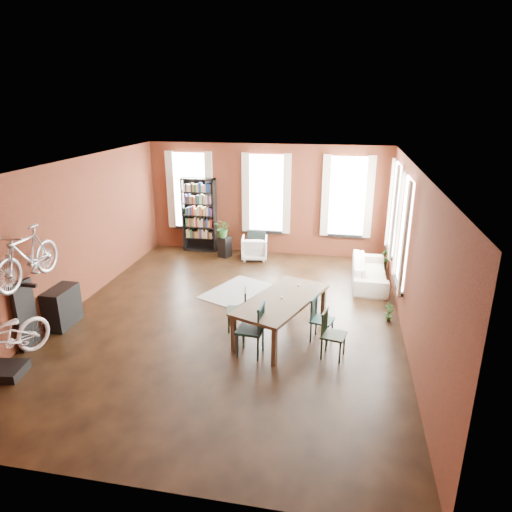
% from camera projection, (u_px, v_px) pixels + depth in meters
% --- Properties ---
extents(room, '(9.00, 9.04, 3.22)m').
position_uv_depth(room, '(247.00, 214.00, 9.45)').
color(room, black).
rests_on(room, ground).
extents(dining_table, '(1.74, 2.44, 0.76)m').
position_uv_depth(dining_table, '(282.00, 316.00, 8.89)').
color(dining_table, '#4E3F2F').
rests_on(dining_table, ground).
extents(dining_chair_a, '(0.49, 0.49, 1.00)m').
position_uv_depth(dining_chair_a, '(250.00, 329.00, 8.13)').
color(dining_chair_a, '#183335').
rests_on(dining_chair_a, ground).
extents(dining_chair_b, '(0.46, 0.46, 0.85)m').
position_uv_depth(dining_chair_b, '(237.00, 310.00, 9.03)').
color(dining_chair_b, black).
rests_on(dining_chair_b, ground).
extents(dining_chair_c, '(0.48, 0.48, 0.88)m').
position_uv_depth(dining_chair_c, '(334.00, 335.00, 8.06)').
color(dining_chair_c, black).
rests_on(dining_chair_c, ground).
extents(dining_chair_d, '(0.49, 0.49, 0.86)m').
position_uv_depth(dining_chair_d, '(322.00, 320.00, 8.63)').
color(dining_chair_d, '#1B3C3C').
rests_on(dining_chair_d, ground).
extents(bookshelf, '(1.00, 0.32, 2.20)m').
position_uv_depth(bookshelf, '(199.00, 215.00, 13.61)').
color(bookshelf, black).
rests_on(bookshelf, ground).
extents(white_armchair, '(0.80, 0.76, 0.73)m').
position_uv_depth(white_armchair, '(254.00, 247.00, 13.07)').
color(white_armchair, silver).
rests_on(white_armchair, ground).
extents(cream_sofa, '(0.61, 2.08, 0.81)m').
position_uv_depth(cream_sofa, '(370.00, 267.00, 11.37)').
color(cream_sofa, beige).
rests_on(cream_sofa, ground).
extents(striped_rug, '(1.68, 2.00, 0.01)m').
position_uv_depth(striped_rug, '(236.00, 291.00, 10.99)').
color(striped_rug, black).
rests_on(striped_rug, ground).
extents(bike_trainer, '(0.64, 0.64, 0.16)m').
position_uv_depth(bike_trainer, '(7.00, 371.00, 7.63)').
color(bike_trainer, black).
rests_on(bike_trainer, ground).
extents(bike_wall_rack, '(0.16, 0.60, 1.30)m').
position_uv_depth(bike_wall_rack, '(26.00, 315.00, 8.35)').
color(bike_wall_rack, black).
rests_on(bike_wall_rack, ground).
extents(console_table, '(0.40, 0.80, 0.80)m').
position_uv_depth(console_table, '(62.00, 307.00, 9.24)').
color(console_table, black).
rests_on(console_table, ground).
extents(plant_stand, '(0.39, 0.39, 0.59)m').
position_uv_depth(plant_stand, '(225.00, 247.00, 13.29)').
color(plant_stand, black).
rests_on(plant_stand, ground).
extents(plant_by_sofa, '(0.63, 0.80, 0.31)m').
position_uv_depth(plant_by_sofa, '(383.00, 264.00, 12.34)').
color(plant_by_sofa, '#274F1F').
rests_on(plant_by_sofa, ground).
extents(plant_small, '(0.41, 0.45, 0.14)m').
position_uv_depth(plant_small, '(388.00, 318.00, 9.50)').
color(plant_small, '#245020').
rests_on(plant_small, ground).
extents(bicycle_hung, '(0.47, 1.00, 1.66)m').
position_uv_depth(bicycle_hung, '(24.00, 238.00, 7.82)').
color(bicycle_hung, '#A5A8AD').
rests_on(bicycle_hung, bike_wall_rack).
extents(plant_on_stand, '(0.65, 0.68, 0.42)m').
position_uv_depth(plant_on_stand, '(223.00, 230.00, 13.11)').
color(plant_on_stand, '#275D25').
rests_on(plant_on_stand, plant_stand).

